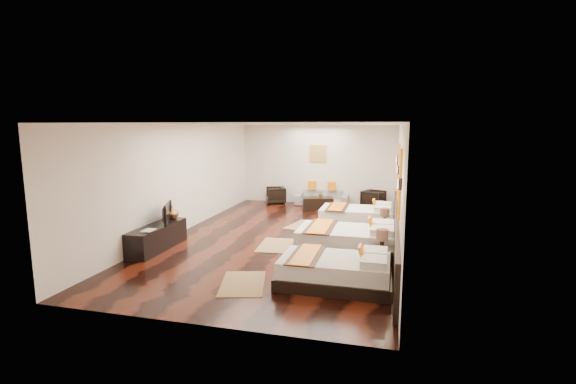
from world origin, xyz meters
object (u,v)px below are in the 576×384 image
(nightstand_a, at_px, (381,257))
(coffee_table, at_px, (318,203))
(bed_mid, at_px, (348,240))
(sofa, at_px, (322,197))
(table_plant, at_px, (321,194))
(bed_near, at_px, (336,271))
(bed_far, at_px, (358,217))
(figurine, at_px, (172,212))
(armchair_right, at_px, (373,199))
(nightstand_b, at_px, (384,230))
(armchair_left, at_px, (276,195))
(tv, at_px, (164,213))
(tv_console, at_px, (157,237))
(book, at_px, (144,230))

(nightstand_a, relative_size, coffee_table, 0.83)
(bed_mid, relative_size, sofa, 1.19)
(sofa, relative_size, table_plant, 7.22)
(bed_near, xyz_separation_m, table_plant, (-1.39, 6.49, 0.27))
(bed_mid, xyz_separation_m, bed_far, (-0.00, 2.54, -0.02))
(bed_mid, relative_size, figurine, 6.82)
(bed_far, distance_m, armchair_right, 2.69)
(nightstand_b, bearing_deg, armchair_left, 133.65)
(bed_far, distance_m, tv, 5.18)
(tv, bearing_deg, tv_console, 147.54)
(figurine, bearing_deg, armchair_right, 49.74)
(figurine, bearing_deg, coffee_table, 60.00)
(bed_mid, relative_size, bed_far, 1.07)
(bed_near, distance_m, sofa, 7.40)
(tv, relative_size, armchair_right, 1.20)
(nightstand_a, height_order, armchair_left, nightstand_a)
(nightstand_b, bearing_deg, table_plant, 121.85)
(nightstand_b, distance_m, table_plant, 4.07)
(sofa, distance_m, armchair_left, 1.65)
(tv, bearing_deg, bed_mid, -103.81)
(bed_mid, bearing_deg, nightstand_b, 57.22)
(nightstand_a, height_order, nightstand_b, nightstand_a)
(nightstand_b, bearing_deg, book, -153.70)
(sofa, bearing_deg, book, -115.08)
(nightstand_a, xyz_separation_m, armchair_left, (-3.89, 6.27, 0.01))
(nightstand_a, distance_m, armchair_left, 7.38)
(coffee_table, bearing_deg, bed_mid, -71.95)
(nightstand_b, xyz_separation_m, tv_console, (-4.95, -1.94, -0.01))
(figurine, bearing_deg, nightstand_b, 14.36)
(figurine, xyz_separation_m, coffee_table, (2.71, 4.69, -0.51))
(bed_mid, distance_m, nightstand_a, 1.27)
(bed_near, distance_m, figurine, 4.58)
(table_plant, bearing_deg, nightstand_b, -58.15)
(bed_near, distance_m, table_plant, 6.65)
(coffee_table, bearing_deg, bed_near, -77.02)
(tv, distance_m, coffee_table, 5.79)
(armchair_right, distance_m, table_plant, 1.81)
(bed_near, distance_m, nightstand_b, 3.13)
(sofa, bearing_deg, table_plant, -85.66)
(nightstand_b, bearing_deg, nightstand_a, -90.00)
(coffee_table, bearing_deg, armchair_right, 19.27)
(bed_mid, distance_m, tv_console, 4.27)
(book, height_order, table_plant, table_plant)
(bed_near, relative_size, bed_far, 0.95)
(nightstand_b, bearing_deg, bed_mid, -122.78)
(bed_far, bearing_deg, nightstand_b, -61.47)
(figurine, height_order, table_plant, figurine)
(sofa, distance_m, coffee_table, 0.79)
(book, bearing_deg, bed_near, -8.12)
(nightstand_a, xyz_separation_m, book, (-4.95, -0.25, 0.27))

